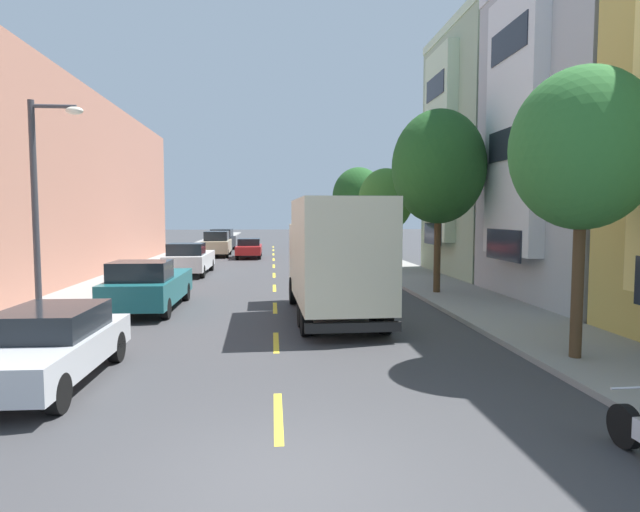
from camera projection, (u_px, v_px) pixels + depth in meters
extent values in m
plane|color=#38383A|center=(274.00, 262.00, 36.31)|extent=(160.00, 160.00, 0.00)
cube|color=gray|center=(160.00, 265.00, 33.70)|extent=(3.20, 120.00, 0.14)
cube|color=gray|center=(383.00, 263.00, 34.95)|extent=(3.20, 120.00, 0.14)
cube|color=yellow|center=(278.00, 417.00, 8.51)|extent=(0.14, 2.20, 0.01)
cube|color=yellow|center=(276.00, 342.00, 13.47)|extent=(0.14, 2.20, 0.01)
cube|color=yellow|center=(275.00, 308.00, 18.44)|extent=(0.14, 2.20, 0.01)
cube|color=yellow|center=(274.00, 288.00, 23.40)|extent=(0.14, 2.20, 0.01)
cube|color=yellow|center=(274.00, 275.00, 28.37)|extent=(0.14, 2.20, 0.01)
cube|color=yellow|center=(274.00, 266.00, 33.34)|extent=(0.14, 2.20, 0.01)
cube|color=yellow|center=(274.00, 259.00, 38.30)|extent=(0.14, 2.20, 0.01)
cube|color=yellow|center=(273.00, 254.00, 43.27)|extent=(0.14, 2.20, 0.01)
cube|color=yellow|center=(273.00, 250.00, 48.23)|extent=(0.14, 2.20, 0.01)
cube|color=yellow|center=(273.00, 247.00, 53.20)|extent=(0.14, 2.20, 0.01)
cube|color=silver|center=(514.00, 124.00, 18.84)|extent=(0.55, 3.72, 9.21)
cube|color=#1E232D|center=(503.00, 245.00, 19.14)|extent=(0.04, 2.83, 1.10)
cube|color=#1E232D|center=(506.00, 144.00, 18.87)|extent=(0.04, 2.83, 1.10)
cube|color=#1E232D|center=(508.00, 41.00, 18.60)|extent=(0.04, 2.83, 1.10)
cube|color=#99AD8E|center=(565.00, 158.00, 27.86)|extent=(12.78, 8.27, 12.31)
cube|color=beige|center=(452.00, 28.00, 26.83)|extent=(0.60, 8.27, 0.44)
cube|color=beige|center=(440.00, 147.00, 27.23)|extent=(0.55, 3.72, 9.60)
cube|color=#1E232D|center=(433.00, 234.00, 27.55)|extent=(0.04, 2.83, 1.10)
cube|color=#1E232D|center=(434.00, 161.00, 27.26)|extent=(0.04, 2.83, 1.10)
cube|color=#1E232D|center=(435.00, 87.00, 26.98)|extent=(0.04, 2.83, 1.10)
cylinder|color=#47331E|center=(578.00, 284.00, 11.42)|extent=(0.25, 0.25, 3.16)
ellipsoid|color=#2D6B2D|center=(583.00, 149.00, 11.20)|extent=(2.98, 2.98, 3.39)
cylinder|color=#47331E|center=(437.00, 251.00, 21.14)|extent=(0.27, 0.27, 3.26)
ellipsoid|color=#1E4C1E|center=(439.00, 167.00, 20.88)|extent=(3.64, 3.64, 4.43)
cylinder|color=#47331E|center=(385.00, 246.00, 30.89)|extent=(0.30, 0.30, 2.54)
ellipsoid|color=#387028|center=(386.00, 200.00, 30.68)|extent=(3.13, 3.13, 3.61)
cylinder|color=#47331E|center=(358.00, 237.00, 40.60)|extent=(0.22, 0.22, 2.79)
ellipsoid|color=#1E4C1E|center=(358.00, 196.00, 40.36)|extent=(3.91, 3.91, 4.36)
cylinder|color=#38383D|center=(35.00, 218.00, 13.69)|extent=(0.16, 0.16, 5.94)
cylinder|color=#38383D|center=(54.00, 106.00, 13.52)|extent=(1.10, 0.10, 0.10)
ellipsoid|color=silver|center=(74.00, 111.00, 13.57)|extent=(0.44, 0.28, 0.20)
cube|color=beige|center=(338.00, 251.00, 15.52)|extent=(2.53, 5.18, 3.00)
cube|color=beige|center=(323.00, 255.00, 19.22)|extent=(2.35, 1.96, 2.20)
cube|color=black|center=(320.00, 240.00, 20.08)|extent=(2.02, 0.13, 0.97)
cube|color=black|center=(353.00, 327.00, 13.19)|extent=(2.40, 0.22, 0.24)
cylinder|color=black|center=(352.00, 290.00, 19.49)|extent=(0.30, 0.97, 0.96)
cylinder|color=black|center=(294.00, 291.00, 19.25)|extent=(0.30, 0.97, 0.96)
cylinder|color=black|center=(385.00, 316.00, 14.42)|extent=(0.30, 0.97, 0.96)
cylinder|color=black|center=(306.00, 318.00, 14.18)|extent=(0.30, 0.97, 0.96)
cylinder|color=black|center=(376.00, 309.00, 15.51)|extent=(0.30, 0.97, 0.96)
cylinder|color=black|center=(303.00, 310.00, 15.27)|extent=(0.30, 0.97, 0.96)
cube|color=maroon|center=(321.00, 243.00, 48.46)|extent=(1.79, 4.02, 0.62)
cube|color=black|center=(321.00, 237.00, 47.94)|extent=(1.55, 1.70, 0.55)
cylinder|color=black|center=(327.00, 245.00, 49.91)|extent=(0.23, 0.66, 0.66)
cylinder|color=black|center=(311.00, 246.00, 49.76)|extent=(0.23, 0.66, 0.66)
cylinder|color=black|center=(331.00, 247.00, 47.21)|extent=(0.23, 0.66, 0.66)
cylinder|color=black|center=(314.00, 247.00, 47.06)|extent=(0.23, 0.66, 0.66)
cube|color=silver|center=(190.00, 261.00, 28.74)|extent=(2.06, 5.32, 0.80)
cube|color=black|center=(186.00, 249.00, 27.52)|extent=(1.78, 1.61, 0.60)
cylinder|color=black|center=(166.00, 272.00, 26.91)|extent=(0.23, 0.66, 0.66)
cylinder|color=black|center=(202.00, 272.00, 27.05)|extent=(0.23, 0.66, 0.66)
cylinder|color=black|center=(180.00, 265.00, 30.49)|extent=(0.23, 0.66, 0.66)
cylinder|color=black|center=(211.00, 265.00, 30.63)|extent=(0.23, 0.66, 0.66)
cube|color=tan|center=(217.00, 246.00, 41.13)|extent=(2.02, 4.83, 0.90)
cube|color=black|center=(217.00, 236.00, 41.07)|extent=(1.76, 2.81, 0.70)
cylinder|color=black|center=(203.00, 254.00, 39.46)|extent=(0.23, 0.66, 0.66)
cylinder|color=black|center=(227.00, 254.00, 39.64)|extent=(0.23, 0.66, 0.66)
cylinder|color=black|center=(208.00, 251.00, 42.70)|extent=(0.23, 0.66, 0.66)
cylinder|color=black|center=(230.00, 251.00, 42.88)|extent=(0.23, 0.66, 0.66)
cube|color=#195B60|center=(150.00, 288.00, 18.12)|extent=(2.05, 5.32, 0.80)
cube|color=black|center=(141.00, 271.00, 16.91)|extent=(1.78, 1.61, 0.60)
cylinder|color=black|center=(106.00, 309.00, 16.29)|extent=(0.23, 0.66, 0.66)
cylinder|color=black|center=(166.00, 308.00, 16.43)|extent=(0.23, 0.66, 0.66)
cylinder|color=black|center=(137.00, 292.00, 19.87)|extent=(0.23, 0.66, 0.66)
cylinder|color=black|center=(186.00, 292.00, 20.01)|extent=(0.23, 0.66, 0.66)
cube|color=black|center=(222.00, 242.00, 47.33)|extent=(2.06, 4.85, 0.90)
cube|color=black|center=(222.00, 233.00, 47.27)|extent=(1.78, 2.82, 0.70)
cylinder|color=black|center=(210.00, 248.00, 45.68)|extent=(0.24, 0.67, 0.66)
cylinder|color=black|center=(230.00, 248.00, 45.79)|extent=(0.24, 0.67, 0.66)
cylinder|color=black|center=(215.00, 246.00, 48.93)|extent=(0.24, 0.67, 0.66)
cylinder|color=black|center=(234.00, 246.00, 49.04)|extent=(0.24, 0.67, 0.66)
cube|color=#B2B5BA|center=(48.00, 352.00, 10.06)|extent=(1.89, 4.53, 0.60)
cube|color=black|center=(52.00, 321.00, 10.25)|extent=(1.63, 2.19, 0.50)
cylinder|color=black|center=(58.00, 394.00, 8.62)|extent=(0.23, 0.66, 0.66)
cylinder|color=black|center=(41.00, 348.00, 11.55)|extent=(0.23, 0.66, 0.66)
cylinder|color=black|center=(116.00, 347.00, 11.66)|extent=(0.23, 0.66, 0.66)
cube|color=navy|center=(316.00, 240.00, 54.87)|extent=(1.85, 4.52, 0.60)
cube|color=black|center=(317.00, 234.00, 54.60)|extent=(1.61, 2.18, 0.50)
cylinder|color=black|center=(323.00, 242.00, 56.49)|extent=(0.23, 0.66, 0.66)
cylinder|color=black|center=(308.00, 242.00, 56.33)|extent=(0.23, 0.66, 0.66)
cylinder|color=black|center=(326.00, 243.00, 53.45)|extent=(0.23, 0.66, 0.66)
cylinder|color=black|center=(310.00, 244.00, 53.29)|extent=(0.23, 0.66, 0.66)
cube|color=#AD1E1E|center=(249.00, 249.00, 39.68)|extent=(1.80, 4.50, 0.60)
cube|color=black|center=(249.00, 242.00, 39.86)|extent=(1.58, 2.16, 0.50)
cylinder|color=black|center=(237.00, 255.00, 38.11)|extent=(0.22, 0.66, 0.66)
cylinder|color=black|center=(259.00, 255.00, 38.25)|extent=(0.22, 0.66, 0.66)
cylinder|color=black|center=(240.00, 252.00, 41.15)|extent=(0.22, 0.66, 0.66)
cylinder|color=black|center=(260.00, 252.00, 41.29)|extent=(0.22, 0.66, 0.66)
cylinder|color=black|center=(625.00, 426.00, 7.36)|extent=(0.15, 0.60, 0.60)
cylinder|color=silver|center=(633.00, 388.00, 7.20)|extent=(0.62, 0.05, 0.03)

